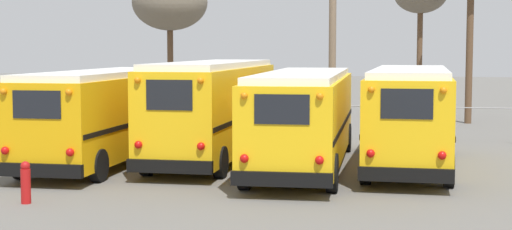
% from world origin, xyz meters
% --- Properties ---
extents(ground_plane, '(160.00, 160.00, 0.00)m').
position_xyz_m(ground_plane, '(0.00, 0.00, 0.00)').
color(ground_plane, '#66635E').
extents(school_bus_0, '(2.75, 9.70, 3.02)m').
position_xyz_m(school_bus_0, '(-4.86, -0.92, 1.64)').
color(school_bus_0, '#E5A00C').
rests_on(school_bus_0, ground).
extents(school_bus_1, '(2.64, 10.06, 3.30)m').
position_xyz_m(school_bus_1, '(-1.62, 0.63, 1.78)').
color(school_bus_1, yellow).
rests_on(school_bus_1, ground).
extents(school_bus_2, '(3.03, 10.98, 3.01)m').
position_xyz_m(school_bus_2, '(1.62, -0.56, 1.65)').
color(school_bus_2, yellow).
rests_on(school_bus_2, ground).
extents(school_bus_3, '(2.54, 9.61, 3.12)m').
position_xyz_m(school_bus_3, '(4.86, 0.26, 1.69)').
color(school_bus_3, yellow).
rests_on(school_bus_3, ground).
extents(utility_pole, '(1.80, 0.33, 7.61)m').
position_xyz_m(utility_pole, '(1.25, 10.47, 3.92)').
color(utility_pole, '#75604C').
rests_on(utility_pole, ground).
extents(bare_tree_2, '(3.69, 3.69, 7.37)m').
position_xyz_m(bare_tree_2, '(-6.94, 12.24, 5.95)').
color(bare_tree_2, brown).
rests_on(bare_tree_2, ground).
extents(fence_line, '(17.78, 0.06, 1.42)m').
position_xyz_m(fence_line, '(-0.00, 7.17, 0.99)').
color(fence_line, '#939399').
rests_on(fence_line, ground).
extents(fire_hydrant, '(0.24, 0.24, 1.03)m').
position_xyz_m(fire_hydrant, '(-4.12, -7.54, 0.52)').
color(fire_hydrant, '#B21414').
rests_on(fire_hydrant, ground).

